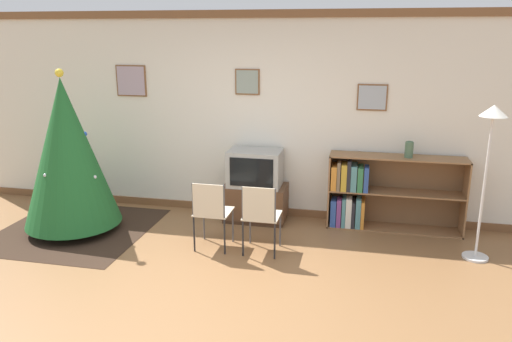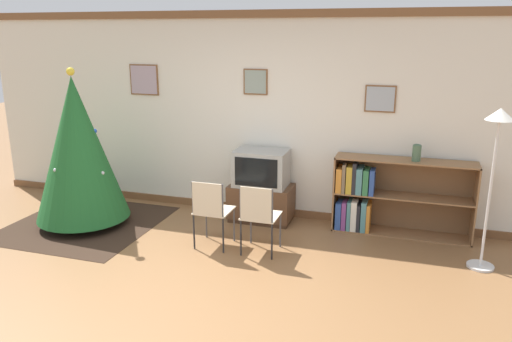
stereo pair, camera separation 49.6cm
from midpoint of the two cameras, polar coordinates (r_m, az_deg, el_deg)
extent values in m
plane|color=brown|center=(4.88, -10.49, -14.57)|extent=(24.00, 24.00, 0.00)
cube|color=silver|center=(6.68, -2.80, 6.29)|extent=(8.34, 0.08, 2.70)
cube|color=brown|center=(6.54, -3.09, 17.52)|extent=(8.34, 0.03, 0.10)
cube|color=brown|center=(6.96, -2.77, -4.40)|extent=(8.34, 0.03, 0.10)
cube|color=brown|center=(7.19, -16.04, 9.88)|extent=(0.43, 0.02, 0.42)
cube|color=#A893A3|center=(7.18, -16.08, 9.87)|extent=(0.40, 0.01, 0.39)
cube|color=brown|center=(6.58, -3.18, 10.13)|extent=(0.32, 0.02, 0.33)
cube|color=gray|center=(6.57, -3.21, 10.12)|extent=(0.29, 0.01, 0.30)
cube|color=brown|center=(6.37, 10.97, 8.25)|extent=(0.37, 0.02, 0.33)
cube|color=#9EA8B2|center=(6.35, 10.96, 8.24)|extent=(0.33, 0.01, 0.29)
cube|color=#332319|center=(6.87, -21.91, -6.27)|extent=(1.83, 1.87, 0.01)
cylinder|color=maroon|center=(6.85, -21.95, -5.85)|extent=(0.36, 0.36, 0.10)
cone|color=#1E5B28|center=(6.58, -22.79, 1.94)|extent=(1.17, 1.17, 1.81)
sphere|color=yellow|center=(6.44, -23.70, 10.23)|extent=(0.10, 0.10, 0.10)
sphere|color=silver|center=(6.42, -25.03, -0.47)|extent=(0.04, 0.04, 0.04)
sphere|color=silver|center=(6.60, -21.12, 3.93)|extent=(0.05, 0.05, 0.05)
sphere|color=#1E4CB2|center=(6.52, -21.07, 3.94)|extent=(0.06, 0.06, 0.06)
sphere|color=silver|center=(6.40, -20.09, -0.68)|extent=(0.05, 0.05, 0.05)
sphere|color=red|center=(7.15, -20.61, -1.97)|extent=(0.05, 0.05, 0.05)
cube|color=#412A1A|center=(6.71, -2.21, -5.42)|extent=(0.79, 0.46, 0.05)
cube|color=brown|center=(6.62, -2.23, -3.46)|extent=(0.82, 0.48, 0.43)
cube|color=#9E9E99|center=(6.49, -2.28, 0.33)|extent=(0.68, 0.46, 0.47)
cube|color=black|center=(6.27, -2.81, -0.22)|extent=(0.56, 0.01, 0.37)
cube|color=beige|center=(5.80, -7.34, -4.67)|extent=(0.40, 0.40, 0.02)
cube|color=beige|center=(5.56, -8.07, -3.43)|extent=(0.35, 0.02, 0.38)
cylinder|color=#4C4C51|center=(6.09, -8.30, -5.90)|extent=(0.02, 0.02, 0.42)
cylinder|color=#4C4C51|center=(5.98, -5.05, -6.21)|extent=(0.02, 0.02, 0.42)
cylinder|color=#4C4C51|center=(5.79, -9.55, -7.16)|extent=(0.02, 0.02, 0.42)
cylinder|color=#4C4C51|center=(5.67, -6.14, -7.52)|extent=(0.02, 0.02, 0.42)
cylinder|color=#4C4C51|center=(5.71, -9.64, -5.33)|extent=(0.02, 0.02, 0.82)
cylinder|color=#4C4C51|center=(5.59, -6.20, -5.66)|extent=(0.02, 0.02, 0.82)
cube|color=beige|center=(5.64, -1.83, -5.14)|extent=(0.40, 0.40, 0.02)
cube|color=beige|center=(5.40, -2.35, -3.88)|extent=(0.35, 0.02, 0.38)
cylinder|color=#4C4C51|center=(5.93, -3.09, -6.39)|extent=(0.02, 0.02, 0.42)
cylinder|color=#4C4C51|center=(5.85, 0.34, -6.68)|extent=(0.02, 0.02, 0.42)
cylinder|color=#4C4C51|center=(5.61, -4.07, -7.73)|extent=(0.02, 0.02, 0.42)
cylinder|color=#4C4C51|center=(5.52, -0.44, -8.06)|extent=(0.02, 0.02, 0.42)
cylinder|color=#4C4C51|center=(5.53, -4.10, -5.85)|extent=(0.02, 0.02, 0.82)
cylinder|color=#4C4C51|center=(5.45, -0.45, -6.16)|extent=(0.02, 0.02, 0.82)
cube|color=olive|center=(6.46, 6.24, -2.09)|extent=(0.02, 0.36, 0.95)
cube|color=olive|center=(6.51, 20.78, -2.91)|extent=(0.02, 0.36, 0.95)
cube|color=olive|center=(6.31, 13.80, 1.51)|extent=(1.66, 0.36, 0.02)
cube|color=olive|center=(6.59, 13.28, -6.38)|extent=(1.66, 0.36, 0.02)
cube|color=olive|center=(6.43, 13.54, -2.36)|extent=(1.62, 0.36, 0.02)
cube|color=brown|center=(6.60, 13.51, -2.06)|extent=(1.66, 0.01, 0.95)
cube|color=#2D4C93|center=(6.49, 6.71, -4.66)|extent=(0.07, 0.24, 0.35)
cube|color=#7A3D7F|center=(6.47, 7.31, -4.69)|extent=(0.06, 0.20, 0.36)
cube|color=teal|center=(6.48, 7.86, -4.61)|extent=(0.04, 0.25, 0.37)
cube|color=silver|center=(6.46, 8.40, -4.68)|extent=(0.07, 0.20, 0.38)
cube|color=#232328|center=(6.50, 8.93, -4.77)|extent=(0.04, 0.28, 0.34)
cube|color=teal|center=(6.50, 9.48, -4.59)|extent=(0.06, 0.30, 0.38)
cube|color=orange|center=(6.50, 9.97, -4.76)|extent=(0.04, 0.29, 0.35)
cube|color=orange|center=(6.37, 6.76, -0.66)|extent=(0.07, 0.28, 0.31)
cube|color=#756047|center=(6.32, 7.26, -0.54)|extent=(0.04, 0.20, 0.37)
cube|color=gold|center=(6.33, 7.86, -0.64)|extent=(0.07, 0.23, 0.34)
cube|color=#232328|center=(6.32, 8.41, -0.47)|extent=(0.05, 0.23, 0.39)
cube|color=teal|center=(6.35, 8.97, -0.70)|extent=(0.07, 0.29, 0.33)
cube|color=#337547|center=(6.34, 9.66, -0.83)|extent=(0.07, 0.26, 0.31)
cube|color=#2D4C93|center=(6.31, 10.31, -0.91)|extent=(0.06, 0.21, 0.32)
cylinder|color=#47664C|center=(6.27, 14.95, 2.33)|extent=(0.10, 0.10, 0.19)
torus|color=#47664C|center=(6.25, 15.01, 3.19)|extent=(0.09, 0.09, 0.02)
cylinder|color=silver|center=(6.04, 21.61, -9.16)|extent=(0.28, 0.28, 0.03)
cylinder|color=silver|center=(5.77, 22.39, -1.94)|extent=(0.03, 0.03, 1.57)
cone|color=white|center=(5.59, 23.29, 6.33)|extent=(0.28, 0.28, 0.12)
camera|label=1|loc=(0.25, -92.53, -0.71)|focal=35.00mm
camera|label=2|loc=(0.25, 87.47, 0.71)|focal=35.00mm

